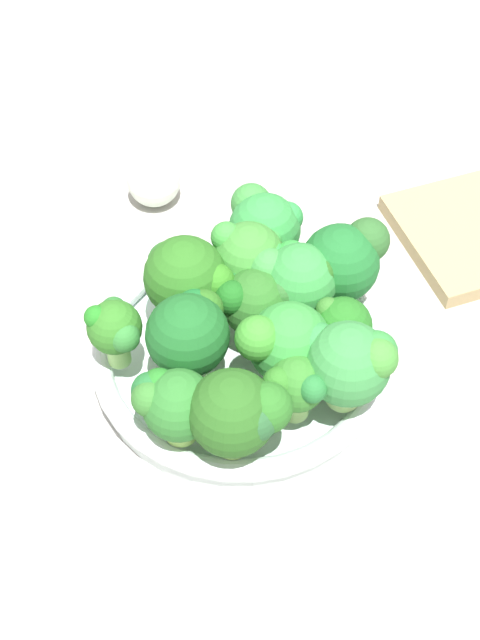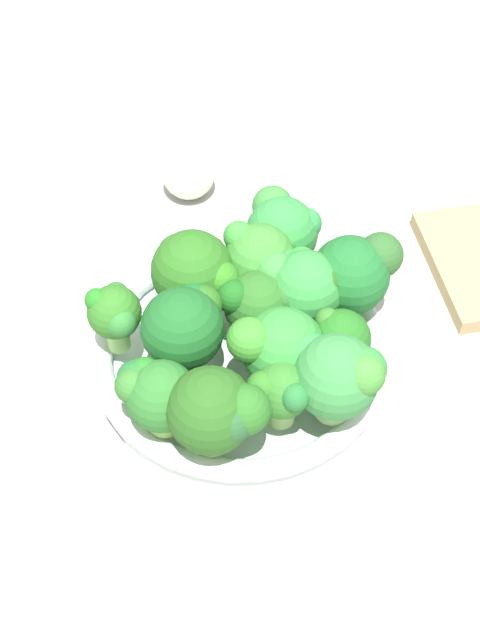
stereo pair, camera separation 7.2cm
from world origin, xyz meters
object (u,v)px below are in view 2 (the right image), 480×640
at_px(broccoli_floret_8, 219,412).
at_px(broccoli_floret_11, 282,349).
at_px(broccoli_floret_7, 255,303).
at_px(broccoli_floret_0, 304,284).
at_px(broccoli_floret_12, 341,377).
at_px(broccoli_floret_5, 281,392).
at_px(broccoli_floret_9, 155,393).
at_px(broccoli_floret_13, 352,273).
at_px(broccoli_floret_10, 261,258).
at_px(broccoli_floret_3, 193,271).
at_px(broccoli_floret_1, 115,313).
at_px(bowl, 240,355).
at_px(broccoli_floret_4, 339,340).
at_px(broccoli_floret_6, 280,230).
at_px(broccoli_floret_2, 186,324).
at_px(garlic_bulb, 188,173).

height_order(broccoli_floret_8, broccoli_floret_11, broccoli_floret_8).
xyz_separation_m(broccoli_floret_7, broccoli_floret_8, (0.02, 0.11, 0.01)).
xyz_separation_m(broccoli_floret_0, broccoli_floret_12, (-0.03, 0.09, 0.00)).
height_order(broccoli_floret_5, broccoli_floret_9, broccoli_floret_9).
relative_size(broccoli_floret_9, broccoli_floret_13, 0.84).
bearing_deg(broccoli_floret_12, broccoli_floret_13, -95.09).
height_order(broccoli_floret_10, broccoli_floret_12, broccoli_floret_12).
distance_m(broccoli_floret_3, broccoli_floret_12, 0.16).
bearing_deg(broccoli_floret_1, bowl, -174.50).
height_order(broccoli_floret_0, broccoli_floret_4, broccoli_floret_0).
distance_m(broccoli_floret_3, broccoli_floret_7, 0.06).
bearing_deg(broccoli_floret_6, broccoli_floret_13, 140.61).
height_order(broccoli_floret_1, broccoli_floret_9, broccoli_floret_9).
xyz_separation_m(broccoli_floret_0, broccoli_floret_8, (0.06, 0.13, 0.00)).
distance_m(broccoli_floret_2, broccoli_floret_12, 0.13).
height_order(bowl, broccoli_floret_13, broccoli_floret_13).
distance_m(broccoli_floret_1, broccoli_floret_7, 0.11).
height_order(broccoli_floret_6, broccoli_floret_12, broccoli_floret_12).
distance_m(broccoli_floret_3, broccoli_floret_5, 0.13).
xyz_separation_m(broccoli_floret_8, broccoli_floret_13, (-0.10, -0.14, -0.00)).
xyz_separation_m(broccoli_floret_2, broccoli_floret_8, (-0.03, 0.08, -0.00)).
xyz_separation_m(bowl, broccoli_floret_4, (-0.08, 0.02, 0.05)).
distance_m(broccoli_floret_8, garlic_bulb, 0.32).
relative_size(broccoli_floret_0, broccoli_floret_6, 1.02).
distance_m(bowl, broccoli_floret_4, 0.09).
height_order(broccoli_floret_6, broccoli_floret_11, broccoli_floret_11).
bearing_deg(broccoli_floret_12, broccoli_floret_9, 7.83).
xyz_separation_m(broccoli_floret_10, broccoli_floret_12, (-0.07, 0.12, 0.00)).
height_order(broccoli_floret_2, broccoli_floret_11, broccoli_floret_2).
height_order(broccoli_floret_8, broccoli_floret_12, same).
bearing_deg(broccoli_floret_8, bowl, -94.65).
relative_size(broccoli_floret_1, broccoli_floret_8, 0.83).
bearing_deg(broccoli_floret_13, broccoli_floret_4, 81.04).
bearing_deg(bowl, broccoli_floret_4, 167.43).
xyz_separation_m(broccoli_floret_8, broccoli_floret_12, (-0.09, -0.04, 0.00)).
xyz_separation_m(broccoli_floret_3, broccoli_floret_5, (-0.08, 0.11, -0.01)).
bearing_deg(broccoli_floret_2, broccoli_floret_4, -178.01).
distance_m(broccoli_floret_11, broccoli_floret_13, 0.10).
relative_size(broccoli_floret_1, broccoli_floret_9, 0.98).
bearing_deg(broccoli_floret_12, broccoli_floret_5, 13.23).
bearing_deg(garlic_bulb, broccoli_floret_10, 117.00).
bearing_deg(broccoli_floret_6, broccoli_floret_8, 79.61).
height_order(broccoli_floret_1, broccoli_floret_13, broccoli_floret_13).
xyz_separation_m(broccoli_floret_0, broccoli_floret_1, (0.15, 0.04, -0.00)).
height_order(bowl, broccoli_floret_10, broccoli_floret_10).
height_order(bowl, garlic_bulb, garlic_bulb).
relative_size(broccoli_floret_4, garlic_bulb, 1.08).
bearing_deg(broccoli_floret_0, broccoli_floret_1, 15.28).
height_order(bowl, broccoli_floret_2, broccoli_floret_2).
bearing_deg(broccoli_floret_2, broccoli_floret_5, 146.06).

